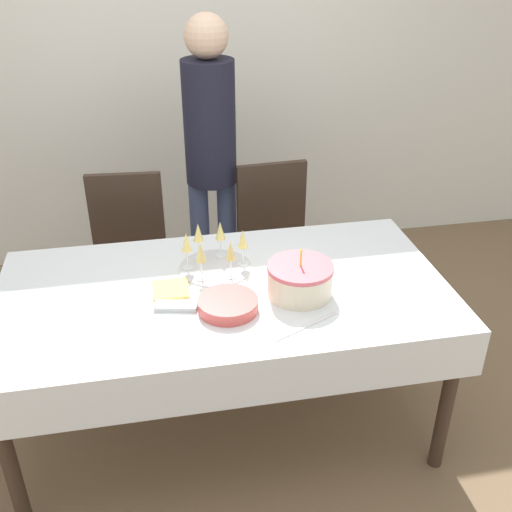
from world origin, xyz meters
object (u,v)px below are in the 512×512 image
(dining_chair_far_left, at_px, (129,255))
(person_standing, at_px, (210,145))
(dining_chair_far_right, at_px, (276,242))
(plate_stack_main, at_px, (228,305))
(birthday_cake, at_px, (300,280))
(champagne_tray, at_px, (214,252))

(dining_chair_far_left, distance_m, person_standing, 0.75)
(dining_chair_far_right, xyz_separation_m, plate_stack_main, (-0.42, -0.98, 0.27))
(plate_stack_main, bearing_deg, dining_chair_far_left, 112.55)
(birthday_cake, height_order, person_standing, person_standing)
(person_standing, bearing_deg, dining_chair_far_left, -157.95)
(dining_chair_far_left, bearing_deg, champagne_tray, -58.46)
(birthday_cake, distance_m, champagne_tray, 0.42)
(dining_chair_far_left, relative_size, birthday_cake, 3.51)
(dining_chair_far_left, xyz_separation_m, person_standing, (0.49, 0.20, 0.53))
(dining_chair_far_right, distance_m, plate_stack_main, 1.10)
(dining_chair_far_left, bearing_deg, plate_stack_main, -67.45)
(plate_stack_main, xyz_separation_m, person_standing, (0.09, 1.18, 0.26))
(birthday_cake, bearing_deg, plate_stack_main, -168.76)
(dining_chair_far_right, height_order, plate_stack_main, dining_chair_far_right)
(birthday_cake, height_order, champagne_tray, birthday_cake)
(birthday_cake, bearing_deg, person_standing, 101.23)
(dining_chair_far_left, relative_size, plate_stack_main, 3.97)
(champagne_tray, bearing_deg, plate_stack_main, -88.24)
(dining_chair_far_right, relative_size, birthday_cake, 3.51)
(dining_chair_far_right, bearing_deg, birthday_cake, -96.89)
(dining_chair_far_left, relative_size, champagne_tray, 2.94)
(dining_chair_far_right, xyz_separation_m, person_standing, (-0.33, 0.20, 0.53))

